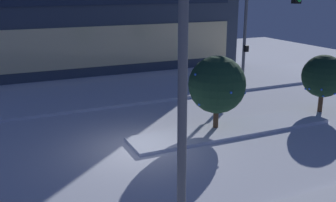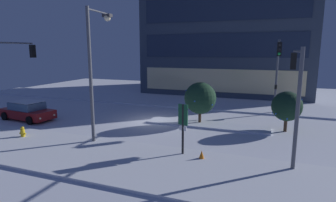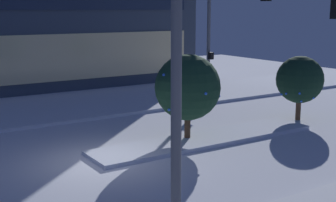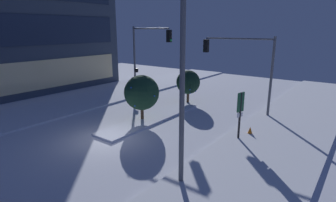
{
  "view_description": "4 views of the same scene",
  "coord_description": "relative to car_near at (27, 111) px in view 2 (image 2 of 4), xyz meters",
  "views": [
    {
      "loc": [
        -4.72,
        -12.9,
        5.83
      ],
      "look_at": [
        1.08,
        -0.2,
        1.78
      ],
      "focal_mm": 42.0,
      "sensor_mm": 36.0,
      "label": 1
    },
    {
      "loc": [
        8.5,
        -19.4,
        5.51
      ],
      "look_at": [
        1.45,
        -0.6,
        1.82
      ],
      "focal_mm": 29.61,
      "sensor_mm": 36.0,
      "label": 2
    },
    {
      "loc": [
        -5.89,
        -12.94,
        4.71
      ],
      "look_at": [
        1.98,
        -0.72,
        1.86
      ],
      "focal_mm": 49.86,
      "sensor_mm": 36.0,
      "label": 3
    },
    {
      "loc": [
        -9.43,
        -11.53,
        6.1
      ],
      "look_at": [
        4.84,
        -0.79,
        1.35
      ],
      "focal_mm": 28.81,
      "sensor_mm": 36.0,
      "label": 4
    }
  ],
  "objects": [
    {
      "name": "ground",
      "position": [
        9.67,
        3.08,
        -0.71
      ],
      "size": [
        52.0,
        52.0,
        0.0
      ],
      "primitive_type": "plane",
      "color": "silver"
    },
    {
      "name": "traffic_light_corner_near_left",
      "position": [
        0.36,
        -1.47,
        3.62
      ],
      "size": [
        0.32,
        4.15,
        6.23
      ],
      "rotation": [
        0.0,
        0.0,
        1.57
      ],
      "color": "#565960",
      "rests_on": "ground"
    },
    {
      "name": "decorated_tree_left_of_median",
      "position": [
        19.27,
        3.72,
        1.05
      ],
      "size": [
        2.03,
        2.04,
        2.79
      ],
      "color": "#473323",
      "rests_on": "ground"
    },
    {
      "name": "curb_strip_far",
      "position": [
        9.67,
        11.03,
        -0.64
      ],
      "size": [
        52.0,
        5.2,
        0.14
      ],
      "primitive_type": "cube",
      "color": "silver",
      "rests_on": "ground"
    },
    {
      "name": "traffic_light_corner_near_right",
      "position": [
        19.35,
        -0.74,
        3.32
      ],
      "size": [
        0.32,
        5.59,
        5.66
      ],
      "rotation": [
        0.0,
        0.0,
        1.57
      ],
      "color": "#565960",
      "rests_on": "ground"
    },
    {
      "name": "street_lamp_arched",
      "position": [
        8.33,
        -2.28,
        4.41
      ],
      "size": [
        0.6,
        2.66,
        7.92
      ],
      "rotation": [
        0.0,
        0.0,
        1.67
      ],
      "color": "#565960",
      "rests_on": "ground"
    },
    {
      "name": "fire_hydrant",
      "position": [
        3.68,
        -3.81,
        -0.33
      ],
      "size": [
        0.48,
        0.26,
        0.79
      ],
      "color": "gold",
      "rests_on": "ground"
    },
    {
      "name": "car_near",
      "position": [
        0.0,
        0.0,
        0.0
      ],
      "size": [
        4.79,
        2.51,
        1.49
      ],
      "rotation": [
        0.0,
        0.0,
        -0.11
      ],
      "color": "maroon",
      "rests_on": "ground"
    },
    {
      "name": "curb_strip_near",
      "position": [
        9.67,
        -4.87,
        -0.64
      ],
      "size": [
        52.0,
        5.2,
        0.14
      ],
      "primitive_type": "cube",
      "color": "silver",
      "rests_on": "ground"
    },
    {
      "name": "traffic_light_corner_far_right",
      "position": [
        18.56,
        7.61,
        3.65
      ],
      "size": [
        0.32,
        4.39,
        6.38
      ],
      "rotation": [
        0.0,
        0.0,
        -1.57
      ],
      "color": "#565960",
      "rests_on": "ground"
    },
    {
      "name": "parking_info_sign",
      "position": [
        14.03,
        -3.07,
        1.07
      ],
      "size": [
        0.55,
        0.19,
        2.79
      ],
      "rotation": [
        0.0,
        0.0,
        1.33
      ],
      "color": "black",
      "rests_on": "ground"
    },
    {
      "name": "construction_cone",
      "position": [
        15.12,
        -3.35,
        -0.44
      ],
      "size": [
        0.36,
        0.36,
        0.55
      ],
      "primitive_type": "cone",
      "color": "orange",
      "rests_on": "ground"
    },
    {
      "name": "decorated_tree_median",
      "position": [
        13.28,
        3.57,
        1.28
      ],
      "size": [
        2.37,
        2.43,
        3.18
      ],
      "color": "#473323",
      "rests_on": "ground"
    },
    {
      "name": "median_strip",
      "position": [
        13.88,
        3.21,
        -0.64
      ],
      "size": [
        9.0,
        1.8,
        0.14
      ],
      "primitive_type": "cube",
      "color": "silver",
      "rests_on": "ground"
    }
  ]
}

